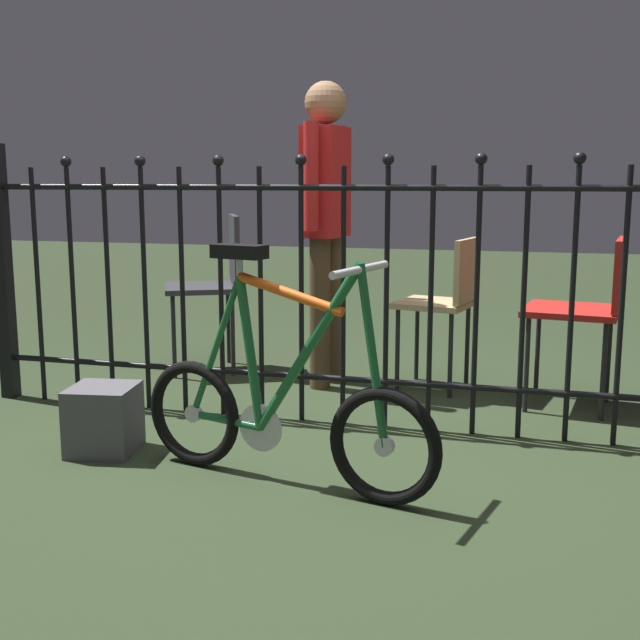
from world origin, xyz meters
TOP-DOWN VIEW (x-y plane):
  - ground_plane at (0.00, 0.00)m, footprint 20.00×20.00m
  - iron_fence at (-0.06, 0.57)m, footprint 3.67×0.07m
  - bicycle at (-0.08, -0.20)m, footprint 1.21×0.44m
  - chair_charcoal at (-1.00, 1.41)m, footprint 0.55×0.55m
  - chair_tan at (0.35, 1.30)m, footprint 0.43×0.43m
  - chair_red at (1.04, 1.12)m, footprint 0.49×0.49m
  - person_visitor at (-0.30, 1.24)m, footprint 0.22×0.47m
  - display_crate at (-0.89, -0.06)m, footprint 0.30×0.30m

SIDE VIEW (x-z plane):
  - ground_plane at x=0.00m, z-range 0.00..0.00m
  - display_crate at x=-0.89m, z-range 0.00..0.28m
  - bicycle at x=-0.08m, z-range -0.14..0.73m
  - chair_tan at x=0.35m, z-range 0.10..0.91m
  - chair_red at x=1.04m, z-range 0.11..0.94m
  - chair_charcoal at x=-1.00m, z-range 0.10..1.01m
  - iron_fence at x=-0.06m, z-range 0.00..1.28m
  - person_visitor at x=-0.30m, z-range 0.15..1.76m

